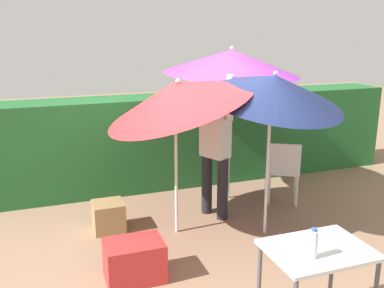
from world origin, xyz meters
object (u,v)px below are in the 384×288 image
(umbrella_rainbow, at_px, (177,95))
(bottle_water, at_px, (313,244))
(chair_plastic, at_px, (284,168))
(crate_cardboard, at_px, (109,216))
(folding_table, at_px, (317,259))
(umbrella_yellow, at_px, (273,88))
(person_vendor, at_px, (215,148))
(umbrella_orange, at_px, (231,62))
(cooler_box, at_px, (134,261))

(umbrella_rainbow, distance_m, bottle_water, 2.35)
(bottle_water, bearing_deg, chair_plastic, 62.60)
(crate_cardboard, height_order, folding_table, folding_table)
(umbrella_rainbow, relative_size, umbrella_yellow, 0.98)
(person_vendor, relative_size, folding_table, 2.35)
(person_vendor, xyz_separation_m, crate_cardboard, (-1.39, 0.05, -0.76))
(person_vendor, xyz_separation_m, folding_table, (-0.13, -2.40, -0.26))
(person_vendor, height_order, chair_plastic, person_vendor)
(chair_plastic, relative_size, crate_cardboard, 2.40)
(umbrella_orange, height_order, cooler_box, umbrella_orange)
(cooler_box, relative_size, crate_cardboard, 1.54)
(folding_table, bearing_deg, umbrella_rainbow, 103.21)
(umbrella_rainbow, height_order, umbrella_yellow, umbrella_yellow)
(person_vendor, distance_m, folding_table, 2.42)
(chair_plastic, bearing_deg, person_vendor, -174.33)
(umbrella_yellow, xyz_separation_m, cooler_box, (-1.74, -0.48, -1.56))
(umbrella_orange, bearing_deg, umbrella_yellow, -90.71)
(umbrella_yellow, distance_m, chair_plastic, 1.62)
(umbrella_yellow, bearing_deg, folding_table, -107.43)
(umbrella_rainbow, xyz_separation_m, cooler_box, (-0.71, -0.80, -1.49))
(cooler_box, xyz_separation_m, crate_cardboard, (-0.07, 1.18, -0.02))
(umbrella_rainbow, xyz_separation_m, person_vendor, (0.62, 0.33, -0.76))
(umbrella_rainbow, relative_size, crate_cardboard, 5.66)
(umbrella_rainbow, bearing_deg, umbrella_orange, 38.75)
(umbrella_orange, xyz_separation_m, cooler_box, (-1.75, -1.64, -1.77))
(umbrella_yellow, height_order, cooler_box, umbrella_yellow)
(umbrella_orange, distance_m, bottle_water, 3.28)
(umbrella_orange, distance_m, person_vendor, 1.23)
(person_vendor, distance_m, crate_cardboard, 1.58)
(chair_plastic, bearing_deg, umbrella_rainbow, -165.51)
(umbrella_orange, xyz_separation_m, bottle_water, (-0.69, -3.02, -1.08))
(umbrella_rainbow, bearing_deg, folding_table, -76.79)
(umbrella_rainbow, bearing_deg, chair_plastic, 14.49)
(bottle_water, bearing_deg, cooler_box, 127.67)
(umbrella_rainbow, relative_size, person_vendor, 1.12)
(crate_cardboard, bearing_deg, umbrella_yellow, -21.33)
(crate_cardboard, distance_m, bottle_water, 2.88)
(umbrella_rainbow, relative_size, chair_plastic, 2.36)
(person_vendor, height_order, folding_table, person_vendor)
(chair_plastic, distance_m, bottle_water, 2.97)
(folding_table, bearing_deg, crate_cardboard, 117.19)
(chair_plastic, xyz_separation_m, folding_table, (-1.22, -2.51, 0.16))
(umbrella_orange, height_order, bottle_water, umbrella_orange)
(umbrella_yellow, bearing_deg, umbrella_orange, 89.29)
(umbrella_orange, bearing_deg, cooler_box, -136.87)
(umbrella_rainbow, bearing_deg, cooler_box, -131.36)
(chair_plastic, bearing_deg, folding_table, -116.01)
(chair_plastic, xyz_separation_m, bottle_water, (-1.36, -2.62, 0.37))
(person_vendor, height_order, crate_cardboard, person_vendor)
(chair_plastic, relative_size, cooler_box, 1.56)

